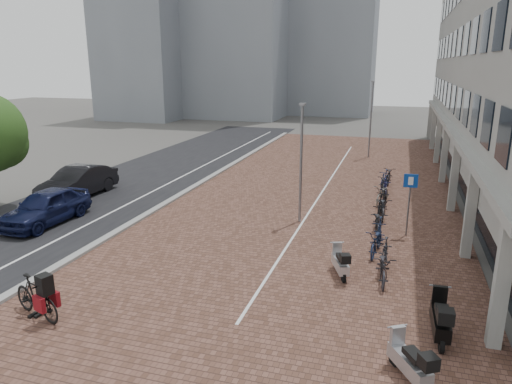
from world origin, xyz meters
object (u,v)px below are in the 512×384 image
at_px(scooter_back, 410,360).
at_px(scooter_front, 340,261).
at_px(car_dark, 78,182).
at_px(car_navy, 46,207).
at_px(parking_sign, 410,194).
at_px(scooter_mid, 441,318).
at_px(hero_bike, 36,297).

bearing_deg(scooter_back, scooter_front, 81.88).
distance_m(car_dark, scooter_front, 15.90).
height_order(car_navy, parking_sign, parking_sign).
bearing_deg(scooter_back, parking_sign, 58.75).
relative_size(scooter_back, parking_sign, 0.60).
bearing_deg(scooter_mid, scooter_back, -112.64).
relative_size(car_navy, parking_sign, 1.71).
height_order(hero_bike, scooter_mid, hero_bike).
relative_size(scooter_front, scooter_back, 0.93).
bearing_deg(parking_sign, hero_bike, -139.50).
bearing_deg(car_navy, scooter_back, -22.15).
distance_m(scooter_front, scooter_back, 5.57).
relative_size(hero_bike, parking_sign, 0.80).
xyz_separation_m(scooter_mid, scooter_back, (-0.78, -2.04, -0.07)).
xyz_separation_m(car_dark, hero_bike, (6.95, -10.98, -0.17)).
relative_size(hero_bike, scooter_mid, 1.19).
height_order(car_navy, hero_bike, car_navy).
relative_size(scooter_front, scooter_mid, 0.83).
xyz_separation_m(car_navy, scooter_mid, (16.36, -4.63, -0.16)).
relative_size(car_dark, hero_bike, 2.32).
relative_size(hero_bike, scooter_front, 1.43).
bearing_deg(car_dark, scooter_back, -30.58).
height_order(scooter_mid, scooter_back, scooter_mid).
distance_m(car_navy, scooter_front, 13.48).
relative_size(scooter_mid, parking_sign, 0.68).
height_order(car_navy, car_dark, car_dark).
xyz_separation_m(car_dark, scooter_mid, (17.82, -8.78, -0.20)).
xyz_separation_m(scooter_mid, parking_sign, (-0.80, 7.72, 1.20)).
bearing_deg(scooter_front, scooter_mid, -66.48).
xyz_separation_m(scooter_back, parking_sign, (-0.02, 9.76, 1.27)).
relative_size(car_navy, scooter_mid, 2.53).
bearing_deg(hero_bike, car_dark, 50.76).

